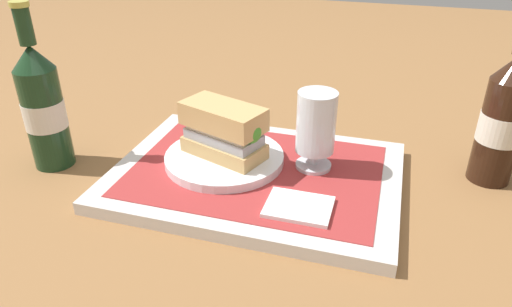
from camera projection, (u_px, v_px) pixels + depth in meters
name	position (u px, v px, depth m)	size (l,w,h in m)	color
ground_plane	(256.00, 181.00, 0.75)	(3.00, 3.00, 0.00)	olive
tray	(256.00, 176.00, 0.74)	(0.44, 0.32, 0.02)	silver
placemat	(256.00, 170.00, 0.74)	(0.38, 0.27, 0.00)	#9E2D2D
plate	(224.00, 158.00, 0.75)	(0.19, 0.19, 0.01)	white
sandwich	(225.00, 130.00, 0.73)	(0.14, 0.10, 0.08)	tan
beer_glass	(316.00, 128.00, 0.71)	(0.06, 0.06, 0.12)	silver
napkin_folded	(299.00, 207.00, 0.64)	(0.09, 0.07, 0.01)	white
beer_bottle	(503.00, 119.00, 0.70)	(0.07, 0.07, 0.27)	black
second_bottle	(43.00, 106.00, 0.75)	(0.07, 0.07, 0.27)	#19381E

